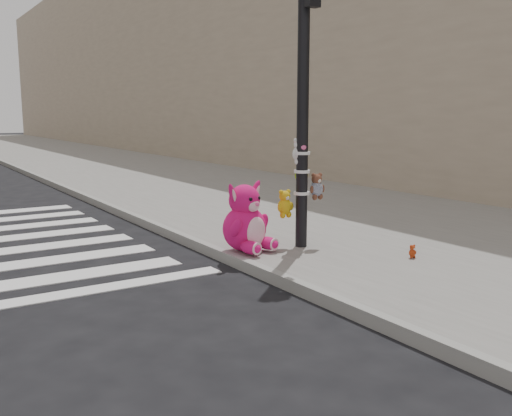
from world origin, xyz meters
TOP-DOWN VIEW (x-y plane):
  - ground at (0.00, 0.00)m, footprint 120.00×120.00m
  - sidewalk_near at (5.00, 10.00)m, footprint 7.00×80.00m
  - curb_edge at (1.55, 10.00)m, footprint 0.12×80.00m
  - bld_near at (10.50, 20.00)m, footprint 5.00×60.00m
  - signal_pole at (2.60, 1.81)m, footprint 0.68×0.48m
  - pink_bunny at (1.81, 1.98)m, footprint 0.74×0.82m
  - red_teddy at (3.40, 0.50)m, footprint 0.13×0.09m

SIDE VIEW (x-z plane):
  - ground at x=0.00m, z-range 0.00..0.00m
  - sidewalk_near at x=5.00m, z-range 0.00..0.14m
  - curb_edge at x=1.55m, z-range -0.01..0.15m
  - red_teddy at x=3.40m, z-range 0.14..0.32m
  - pink_bunny at x=1.81m, z-range 0.05..1.01m
  - signal_pole at x=2.60m, z-range -0.19..3.81m
  - bld_near at x=10.50m, z-range 0.00..10.00m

